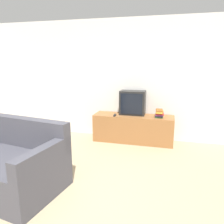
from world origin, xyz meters
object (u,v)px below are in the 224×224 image
television (133,103)px  remote_on_stand (115,115)px  book_stack (159,113)px  tv_stand (133,128)px

television → remote_on_stand: (-0.34, -0.22, -0.24)m
television → book_stack: 0.62m
book_stack → remote_on_stand: size_ratio=1.36×
tv_stand → remote_on_stand: remote_on_stand is taller
television → book_stack: television is taller
television → book_stack: bearing=-12.4°
tv_stand → book_stack: 0.66m
remote_on_stand → tv_stand: bearing=19.5°
book_stack → remote_on_stand: (-0.92, -0.09, -0.07)m
television → book_stack: size_ratio=2.34×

